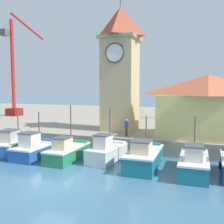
% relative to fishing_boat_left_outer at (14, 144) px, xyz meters
% --- Properties ---
extents(ground_plane, '(300.00, 300.00, 0.00)m').
position_rel_fishing_boat_left_outer_xyz_m(ground_plane, '(7.49, -5.70, -0.77)').
color(ground_plane, teal).
extents(quay_wharf, '(120.00, 40.00, 1.35)m').
position_rel_fishing_boat_left_outer_xyz_m(quay_wharf, '(7.49, 23.12, -0.09)').
color(quay_wharf, '#9E937F').
rests_on(quay_wharf, ground).
extents(fishing_boat_left_outer, '(2.96, 5.52, 3.88)m').
position_rel_fishing_boat_left_outer_xyz_m(fishing_boat_left_outer, '(0.00, 0.00, 0.00)').
color(fishing_boat_left_outer, '#2356A8').
rests_on(fishing_boat_left_outer, ground).
extents(fishing_boat_left_inner, '(2.31, 4.41, 3.79)m').
position_rel_fishing_boat_left_outer_xyz_m(fishing_boat_left_inner, '(2.75, -0.71, -0.03)').
color(fishing_boat_left_inner, '#2356A8').
rests_on(fishing_boat_left_inner, ground).
extents(fishing_boat_mid_left, '(2.02, 4.75, 4.43)m').
position_rel_fishing_boat_left_outer_xyz_m(fishing_boat_mid_left, '(5.70, -0.50, -0.07)').
color(fishing_boat_mid_left, '#237A4C').
rests_on(fishing_boat_mid_left, ground).
extents(fishing_boat_center, '(2.35, 4.26, 4.24)m').
position_rel_fishing_boat_left_outer_xyz_m(fishing_boat_center, '(8.80, 0.33, -0.00)').
color(fishing_boat_center, silver).
rests_on(fishing_boat_center, ground).
extents(fishing_boat_mid_right, '(2.29, 5.08, 3.77)m').
position_rel_fishing_boat_left_outer_xyz_m(fishing_boat_mid_right, '(12.00, -0.39, 0.02)').
color(fishing_boat_mid_right, '#196B7F').
rests_on(fishing_boat_mid_right, ground).
extents(fishing_boat_right_inner, '(2.08, 5.12, 3.88)m').
position_rel_fishing_boat_left_outer_xyz_m(fishing_boat_right_inner, '(15.50, -0.61, -0.02)').
color(fishing_boat_right_inner, '#196B7F').
rests_on(fishing_boat_right_inner, ground).
extents(clock_tower, '(3.85, 3.85, 14.44)m').
position_rel_fishing_boat_left_outer_xyz_m(clock_tower, '(7.53, 7.60, 7.38)').
color(clock_tower, tan).
rests_on(clock_tower, quay_wharf).
extents(warehouse_right, '(8.79, 5.80, 5.68)m').
position_rel_fishing_boat_left_outer_xyz_m(warehouse_right, '(16.27, 6.12, 3.50)').
color(warehouse_right, '#E5D17A').
rests_on(warehouse_right, quay_wharf).
extents(port_crane_far, '(2.67, 8.15, 16.48)m').
position_rel_fishing_boat_left_outer_xyz_m(port_crane_far, '(-13.35, 15.96, 6.54)').
color(port_crane_far, maroon).
rests_on(port_crane_far, quay_wharf).
extents(dock_worker_near_tower, '(0.34, 0.22, 1.62)m').
position_rel_fishing_boat_left_outer_xyz_m(dock_worker_near_tower, '(9.25, 4.25, 1.43)').
color(dock_worker_near_tower, '#33333D').
rests_on(dock_worker_near_tower, quay_wharf).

